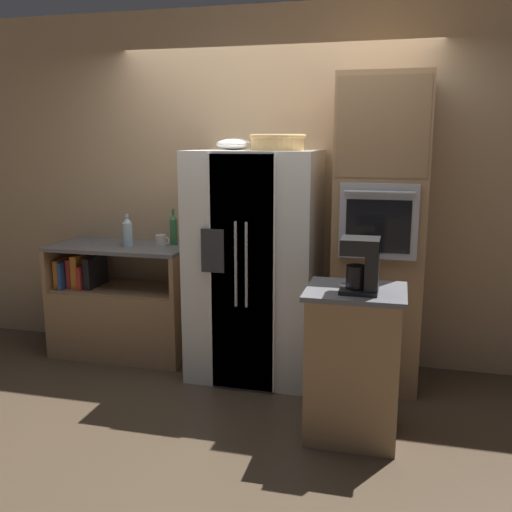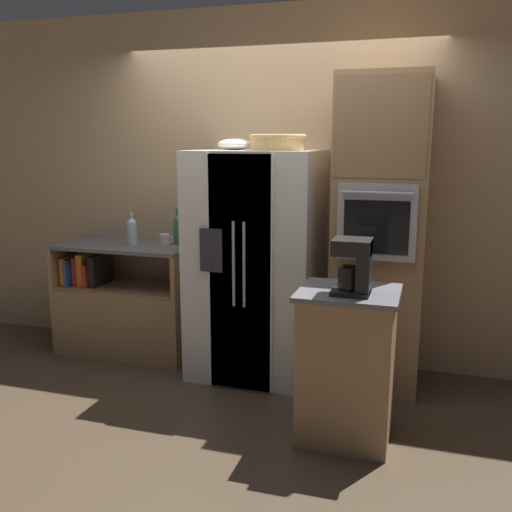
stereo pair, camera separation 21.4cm
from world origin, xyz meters
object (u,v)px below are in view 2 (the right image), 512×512
(wall_oven, at_px, (380,235))
(wicker_basket, at_px, (277,142))
(coffee_maker, at_px, (356,264))
(bottle_tall, at_px, (132,231))
(mug, at_px, (165,239))
(refrigerator, at_px, (256,265))
(fruit_bowl, at_px, (235,144))
(bottle_short, at_px, (177,229))

(wall_oven, distance_m, wicker_basket, 0.99)
(wicker_basket, relative_size, coffee_maker, 1.27)
(bottle_tall, relative_size, mug, 2.26)
(refrigerator, xyz_separation_m, wicker_basket, (0.18, -0.08, 0.92))
(refrigerator, relative_size, coffee_maker, 5.40)
(refrigerator, distance_m, wall_oven, 0.95)
(refrigerator, height_order, wall_oven, wall_oven)
(wall_oven, bearing_deg, wicker_basket, -168.77)
(wicker_basket, height_order, fruit_bowl, wicker_basket)
(wall_oven, distance_m, coffee_maker, 0.94)
(wall_oven, xyz_separation_m, mug, (-1.75, 0.11, -0.14))
(bottle_tall, distance_m, coffee_maker, 2.16)
(fruit_bowl, height_order, bottle_short, fruit_bowl)
(bottle_tall, height_order, bottle_short, bottle_short)
(fruit_bowl, xyz_separation_m, mug, (-0.68, 0.18, -0.78))
(wall_oven, relative_size, bottle_short, 7.49)
(wicker_basket, distance_m, bottle_tall, 1.47)
(bottle_tall, height_order, mug, bottle_tall)
(wall_oven, relative_size, coffee_maker, 7.02)
(fruit_bowl, height_order, bottle_tall, fruit_bowl)
(fruit_bowl, distance_m, mug, 1.05)
(wall_oven, xyz_separation_m, wicker_basket, (-0.73, -0.14, 0.65))
(fruit_bowl, bearing_deg, bottle_tall, 175.89)
(bottle_tall, distance_m, bottle_short, 0.37)
(wicker_basket, relative_size, mug, 3.41)
(fruit_bowl, xyz_separation_m, coffee_maker, (1.02, -0.88, -0.66))
(refrigerator, relative_size, mug, 14.48)
(wall_oven, bearing_deg, bottle_short, 174.39)
(wicker_basket, xyz_separation_m, fruit_bowl, (-0.35, 0.08, -0.02))
(coffee_maker, bearing_deg, wicker_basket, 130.36)
(refrigerator, xyz_separation_m, mug, (-0.84, 0.18, 0.12))
(bottle_tall, bearing_deg, fruit_bowl, -4.11)
(bottle_short, relative_size, coffee_maker, 0.94)
(wall_oven, height_order, fruit_bowl, wall_oven)
(refrigerator, distance_m, wicker_basket, 0.94)
(coffee_maker, bearing_deg, mug, 148.21)
(bottle_short, bearing_deg, refrigerator, -17.08)
(wall_oven, bearing_deg, bottle_tall, 179.87)
(bottle_short, bearing_deg, wall_oven, -5.61)
(wicker_basket, height_order, bottle_short, wicker_basket)
(fruit_bowl, height_order, coffee_maker, fruit_bowl)
(coffee_maker, bearing_deg, fruit_bowl, 139.32)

